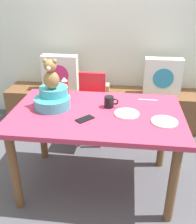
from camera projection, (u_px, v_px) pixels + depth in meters
name	position (u px, v px, depth m)	size (l,w,h in m)	color
ground_plane	(97.00, 183.00, 2.42)	(8.00, 8.00, 0.00)	#4C4C51
back_wall	(111.00, 18.00, 3.14)	(4.40, 0.10, 2.60)	silver
window_bench	(108.00, 107.00, 3.37)	(2.60, 0.44, 0.46)	brown
pillow_floral_left	(60.00, 73.00, 3.22)	(0.44, 0.15, 0.44)	white
pillow_floral_right	(163.00, 77.00, 3.09)	(0.44, 0.15, 0.44)	white
book_stack	(101.00, 87.00, 3.26)	(0.20, 0.14, 0.09)	tan
dining_table	(97.00, 123.00, 2.14)	(1.39, 0.87, 0.74)	#B73351
highchair	(90.00, 99.00, 2.87)	(0.34, 0.46, 0.79)	red
infant_seat_teal	(53.00, 99.00, 2.16)	(0.30, 0.33, 0.16)	teal
teddy_bear	(51.00, 75.00, 2.06)	(0.13, 0.12, 0.25)	olive
ketchup_bottle	(65.00, 87.00, 2.35)	(0.07, 0.07, 0.18)	red
coffee_mug	(109.00, 102.00, 2.15)	(0.12, 0.08, 0.09)	black
dinner_plate_near	(164.00, 122.00, 1.93)	(0.20, 0.20, 0.01)	white
dinner_plate_far	(127.00, 114.00, 2.05)	(0.20, 0.20, 0.01)	white
cell_phone	(85.00, 119.00, 1.97)	(0.07, 0.14, 0.01)	black
table_fork	(148.00, 100.00, 2.30)	(0.02, 0.17, 0.01)	silver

